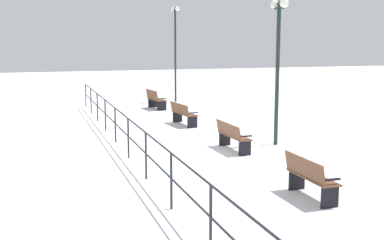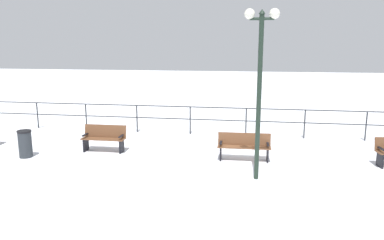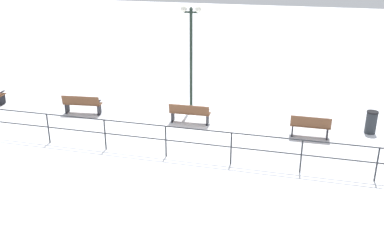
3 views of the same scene
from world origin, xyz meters
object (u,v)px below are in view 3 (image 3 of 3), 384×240
(bench_second, at_px, (310,126))
(bench_fourth, at_px, (82,104))
(bench_third, at_px, (190,113))
(lamppost_middle, at_px, (191,41))
(trash_bin, at_px, (371,122))

(bench_second, height_order, bench_fourth, bench_second)
(bench_third, bearing_deg, bench_second, -94.14)
(lamppost_middle, distance_m, trash_bin, 8.01)
(bench_second, relative_size, trash_bin, 1.67)
(bench_second, relative_size, lamppost_middle, 0.33)
(bench_third, distance_m, bench_fourth, 4.83)
(bench_second, bearing_deg, trash_bin, -65.43)
(bench_second, xyz_separation_m, bench_fourth, (0.11, 9.66, -0.01))
(bench_third, relative_size, bench_fourth, 0.99)
(bench_second, bearing_deg, bench_fourth, 89.00)
(bench_fourth, xyz_separation_m, lamppost_middle, (1.77, -4.45, 2.63))
(lamppost_middle, bearing_deg, bench_third, -167.14)
(trash_bin, bearing_deg, bench_second, 114.91)
(bench_second, distance_m, lamppost_middle, 6.13)
(bench_second, relative_size, bench_fourth, 0.88)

